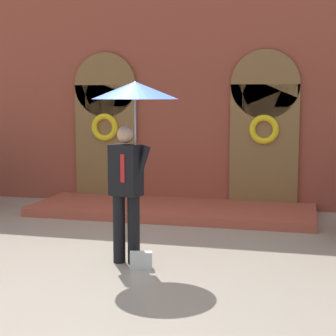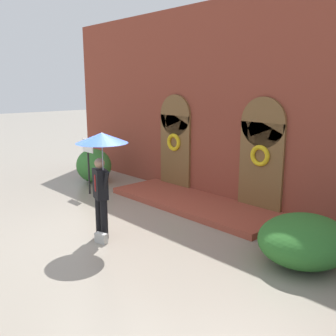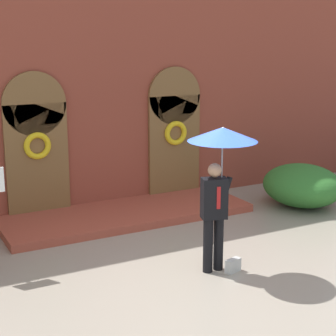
{
  "view_description": "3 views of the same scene",
  "coord_description": "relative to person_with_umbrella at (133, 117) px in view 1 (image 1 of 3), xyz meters",
  "views": [
    {
      "loc": [
        2.44,
        -6.88,
        2.18
      ],
      "look_at": [
        0.24,
        1.83,
        1.02
      ],
      "focal_mm": 60.0,
      "sensor_mm": 36.0,
      "label": 1
    },
    {
      "loc": [
        6.89,
        -4.36,
        3.32
      ],
      "look_at": [
        0.27,
        1.84,
        1.31
      ],
      "focal_mm": 40.0,
      "sensor_mm": 36.0,
      "label": 2
    },
    {
      "loc": [
        -4.48,
        -7.26,
        3.78
      ],
      "look_at": [
        0.29,
        1.74,
        1.32
      ],
      "focal_mm": 60.0,
      "sensor_mm": 36.0,
      "label": 3
    }
  ],
  "objects": [
    {
      "name": "ground_plane",
      "position": [
        -0.26,
        0.07,
        -1.91
      ],
      "size": [
        80.0,
        80.0,
        0.0
      ],
      "primitive_type": "plane",
      "color": "gray"
    },
    {
      "name": "handbag",
      "position": [
        0.16,
        -0.2,
        -1.8
      ],
      "size": [
        0.3,
        0.19,
        0.22
      ],
      "primitive_type": "cube",
      "rotation": [
        0.0,
        0.0,
        0.28
      ],
      "color": "#B7B7B2",
      "rests_on": "ground"
    },
    {
      "name": "building_facade",
      "position": [
        -0.26,
        4.22,
        0.77
      ],
      "size": [
        14.0,
        2.3,
        5.6
      ],
      "color": "brown",
      "rests_on": "ground"
    },
    {
      "name": "person_with_umbrella",
      "position": [
        0.0,
        0.0,
        0.0
      ],
      "size": [
        1.1,
        1.1,
        2.36
      ],
      "color": "black",
      "rests_on": "ground"
    }
  ]
}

